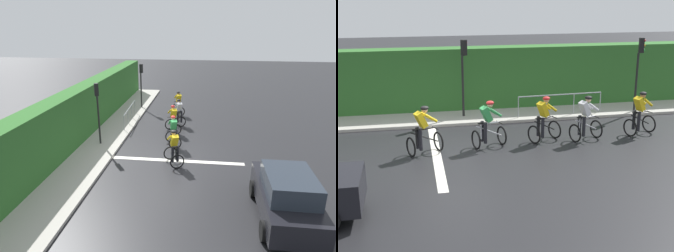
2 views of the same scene
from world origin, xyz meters
TOP-DOWN VIEW (x-y plane):
  - ground_plane at (0.00, 0.00)m, footprint 80.00×80.00m
  - sidewalk_kerb at (-4.22, 2.00)m, footprint 2.80×25.39m
  - stone_wall_low at (-5.12, 2.00)m, footprint 0.44×25.39m
  - hedge_wall at (-5.42, 2.00)m, footprint 1.10×25.39m
  - road_marking_stop_line at (0.00, -0.53)m, footprint 7.00×0.30m
  - cyclist_lead at (-0.34, 7.18)m, footprint 1.01×1.25m
  - cyclist_second at (-0.09, 4.91)m, footprint 1.00×1.25m
  - cyclist_mid at (-0.29, 3.40)m, footprint 1.09×1.27m
  - cyclist_fourth at (-0.05, 1.30)m, footprint 0.98×1.24m
  - cyclist_trailing at (0.23, -0.93)m, footprint 1.06×1.26m
  - traffic_light_near_crossing at (-3.96, 0.95)m, footprint 0.27×0.29m
  - traffic_light_far_junction at (-3.26, 8.51)m, footprint 0.24×0.31m
  - pedestrian_railing_kerbside at (-3.32, 5.01)m, footprint 0.25×3.79m

SIDE VIEW (x-z plane):
  - ground_plane at x=0.00m, z-range 0.00..0.00m
  - road_marking_stop_line at x=0.00m, z-range 0.00..0.01m
  - sidewalk_kerb at x=-4.22m, z-range 0.00..0.12m
  - stone_wall_low at x=-5.12m, z-range 0.00..0.52m
  - cyclist_lead at x=-0.34m, z-range -0.03..1.63m
  - cyclist_second at x=-0.09m, z-range -0.03..1.63m
  - cyclist_mid at x=-0.29m, z-range -0.03..1.63m
  - cyclist_fourth at x=-0.05m, z-range -0.03..1.63m
  - cyclist_trailing at x=0.23m, z-range -0.03..1.63m
  - pedestrian_railing_kerbside at x=-3.32m, z-range 0.28..1.31m
  - hedge_wall at x=-5.42m, z-range 0.00..2.85m
  - traffic_light_near_crossing at x=-3.96m, z-range 0.55..3.89m
  - traffic_light_far_junction at x=-3.26m, z-range 0.55..3.89m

